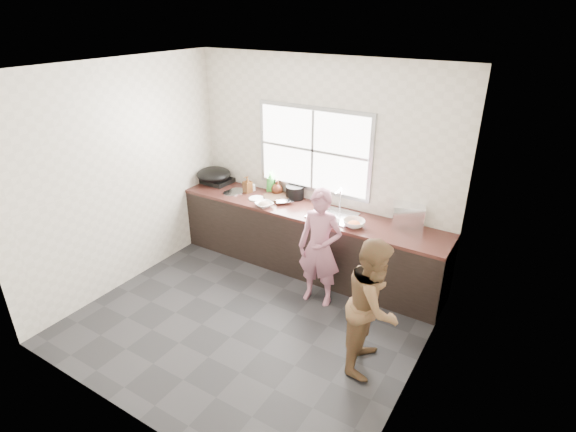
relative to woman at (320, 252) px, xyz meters
The scene contains 30 objects.
floor 1.10m from the woman, 122.66° to the right, with size 3.60×3.20×0.01m, color #262628.
ceiling 2.23m from the woman, 122.66° to the right, with size 3.60×3.20×0.01m, color silver.
wall_back 1.21m from the woman, 118.58° to the left, with size 3.60×0.01×2.70m, color beige.
wall_left 2.49m from the woman, 162.06° to the right, with size 0.01×3.20×2.70m, color beige.
wall_right 1.67m from the woman, 28.96° to the right, with size 0.01×3.20×2.70m, color beige.
wall_front 2.49m from the woman, 101.41° to the right, with size 3.60×0.01×2.70m, color beige.
cabinet 0.77m from the woman, 130.54° to the left, with size 3.60×0.62×0.82m, color black.
countertop 0.75m from the woman, 130.54° to the left, with size 3.60×0.64×0.04m, color #3D1E19.
sink 0.60m from the woman, 102.51° to the left, with size 0.55×0.45×0.02m, color silver.
faucet 0.84m from the woman, 99.25° to the left, with size 0.02×0.02×0.30m, color silver.
window_frame 1.36m from the woman, 123.89° to the left, with size 1.60×0.05×1.10m, color #9EA0A5.
window_glazing 1.34m from the woman, 124.68° to the left, with size 1.50×0.01×1.00m, color white.
woman is the anchor object (origin of this frame).
person_side 1.12m from the woman, 35.71° to the right, with size 0.66×0.51×1.36m, color brown.
cutting_board 1.23m from the woman, 146.86° to the left, with size 0.37×0.37×0.04m, color black.
cleaver 1.01m from the woman, 146.11° to the left, with size 0.22×0.11×0.01m, color #A5A6AC.
bowl_mince 1.08m from the woman, 161.07° to the left, with size 0.22×0.22×0.05m, color white.
bowl_crabs 0.53m from the woman, 62.39° to the left, with size 0.21×0.21×0.07m, color silver.
bowl_held 0.42m from the woman, 93.07° to the left, with size 0.21×0.21×0.07m, color silver.
black_pot 1.16m from the woman, 135.73° to the left, with size 0.24×0.24×0.17m, color black.
plate_food 1.34m from the woman, 158.21° to the left, with size 0.20×0.20×0.02m, color white.
bottle_green 1.47m from the woman, 146.81° to the left, with size 0.12×0.12×0.30m, color green.
bottle_brown_tall 1.63m from the woman, 156.96° to the left, with size 0.10×0.10×0.21m, color #4C2B13.
bottle_brown_short 1.37m from the woman, 144.22° to the left, with size 0.15×0.15×0.19m, color #492112.
glass_jar 1.63m from the woman, 153.52° to the left, with size 0.06×0.06×0.09m, color white.
burner 2.21m from the woman, 160.78° to the left, with size 0.41×0.41×0.06m, color black.
wok 2.19m from the woman, 163.22° to the left, with size 0.49×0.49×0.18m, color black.
dish_rack 1.12m from the woman, 46.61° to the left, with size 0.35×0.25×0.26m, color white.
pot_lid_left 1.73m from the woman, 160.81° to the left, with size 0.23×0.23×0.01m, color #ABAEB2.
pot_lid_right 1.72m from the woman, 164.05° to the left, with size 0.22×0.22×0.01m, color silver.
Camera 1 is at (2.51, -3.25, 3.19)m, focal length 28.00 mm.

